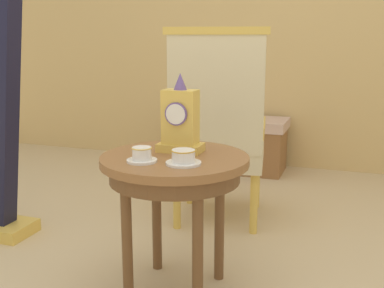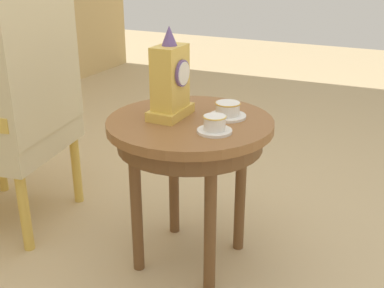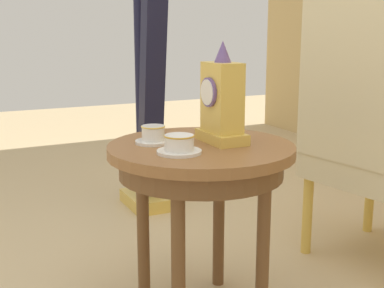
% 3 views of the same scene
% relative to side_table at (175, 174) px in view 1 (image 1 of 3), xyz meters
% --- Properties ---
extents(ground_plane, '(10.00, 10.00, 0.00)m').
position_rel_side_table_xyz_m(ground_plane, '(-0.01, 0.05, -0.52)').
color(ground_plane, tan).
extents(side_table, '(0.62, 0.62, 0.60)m').
position_rel_side_table_xyz_m(side_table, '(0.00, 0.00, 0.00)').
color(side_table, brown).
rests_on(side_table, ground).
extents(teacup_left, '(0.12, 0.12, 0.06)m').
position_rel_side_table_xyz_m(teacup_left, '(-0.09, -0.14, 0.11)').
color(teacup_left, white).
rests_on(teacup_left, side_table).
extents(teacup_right, '(0.14, 0.14, 0.06)m').
position_rel_side_table_xyz_m(teacup_right, '(0.08, -0.12, 0.11)').
color(teacup_right, white).
rests_on(teacup_right, side_table).
extents(mantel_clock, '(0.19, 0.11, 0.34)m').
position_rel_side_table_xyz_m(mantel_clock, '(-0.00, 0.08, 0.22)').
color(mantel_clock, gold).
rests_on(mantel_clock, side_table).
extents(armchair, '(0.62, 0.61, 1.14)m').
position_rel_side_table_xyz_m(armchair, '(-0.04, 0.80, 0.07)').
color(armchair, beige).
rests_on(armchair, ground).
extents(window_bench, '(0.96, 0.40, 0.44)m').
position_rel_side_table_xyz_m(window_bench, '(-0.30, 2.00, -0.30)').
color(window_bench, '#CCA893').
rests_on(window_bench, ground).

